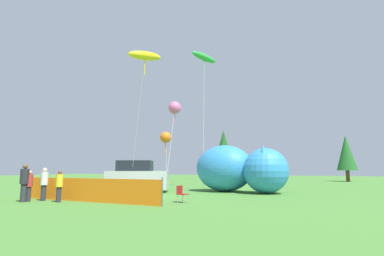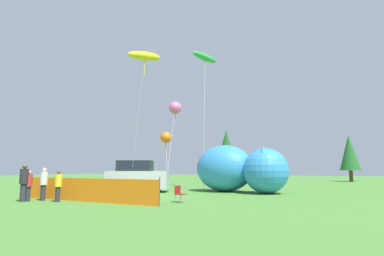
{
  "view_description": "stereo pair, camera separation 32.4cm",
  "coord_description": "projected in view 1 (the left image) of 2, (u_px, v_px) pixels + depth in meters",
  "views": [
    {
      "loc": [
        9.66,
        -15.56,
        1.67
      ],
      "look_at": [
        1.46,
        4.54,
        4.61
      ],
      "focal_mm": 28.0,
      "sensor_mm": 36.0,
      "label": 1
    },
    {
      "loc": [
        9.96,
        -15.43,
        1.67
      ],
      "look_at": [
        1.46,
        4.54,
        4.61
      ],
      "focal_mm": 28.0,
      "sensor_mm": 36.0,
      "label": 2
    }
  ],
  "objects": [
    {
      "name": "folding_chair",
      "position": [
        181.0,
        193.0,
        14.86
      ],
      "size": [
        0.56,
        0.56,
        0.82
      ],
      "rotation": [
        0.0,
        0.0,
        -0.26
      ],
      "color": "maroon",
      "rests_on": "ground"
    },
    {
      "name": "inflatable_cat",
      "position": [
        237.0,
        170.0,
        21.46
      ],
      "size": [
        7.17,
        4.43,
        3.39
      ],
      "rotation": [
        0.0,
        0.0,
        -0.24
      ],
      "color": "#338CD8",
      "rests_on": "ground"
    },
    {
      "name": "kite_yellow_hero",
      "position": [
        145.0,
        56.0,
        19.89
      ],
      "size": [
        2.96,
        3.01,
        9.61
      ],
      "color": "silver",
      "rests_on": "ground"
    },
    {
      "name": "spectator_in_yellow_shirt",
      "position": [
        44.0,
        183.0,
        15.71
      ],
      "size": [
        0.37,
        0.37,
        1.71
      ],
      "color": "#2D2D38",
      "rests_on": "ground"
    },
    {
      "name": "horizon_tree_west",
      "position": [
        217.0,
        159.0,
        56.51
      ],
      "size": [
        2.37,
        2.37,
        5.65
      ],
      "color": "brown",
      "rests_on": "ground"
    },
    {
      "name": "horizon_tree_mid",
      "position": [
        217.0,
        157.0,
        52.17
      ],
      "size": [
        2.45,
        2.45,
        5.85
      ],
      "color": "brown",
      "rests_on": "ground"
    },
    {
      "name": "kite_pink_octopus",
      "position": [
        175.0,
        108.0,
        24.5
      ],
      "size": [
        1.03,
        2.92,
        7.13
      ],
      "color": "silver",
      "rests_on": "ground"
    },
    {
      "name": "horizon_tree_east",
      "position": [
        346.0,
        153.0,
        39.07
      ],
      "size": [
        2.52,
        2.52,
        6.01
      ],
      "color": "brown",
      "rests_on": "ground"
    },
    {
      "name": "kite_green_fish",
      "position": [
        204.0,
        58.0,
        26.26
      ],
      "size": [
        1.75,
        3.52,
        11.74
      ],
      "color": "silver",
      "rests_on": "ground"
    },
    {
      "name": "spectator_in_red_shirt",
      "position": [
        59.0,
        185.0,
        15.03
      ],
      "size": [
        0.35,
        0.35,
        1.59
      ],
      "color": "#2D2D38",
      "rests_on": "ground"
    },
    {
      "name": "kite_orange_flower",
      "position": [
        166.0,
        137.0,
        22.98
      ],
      "size": [
        0.87,
        0.92,
        4.48
      ],
      "color": "silver",
      "rests_on": "ground"
    },
    {
      "name": "spectator_in_white_shirt",
      "position": [
        29.0,
        185.0,
        15.31
      ],
      "size": [
        0.34,
        0.34,
        1.57
      ],
      "color": "#2D2D38",
      "rests_on": "ground"
    },
    {
      "name": "ground_plane",
      "position": [
        140.0,
        197.0,
        17.67
      ],
      "size": [
        120.0,
        120.0,
        0.0
      ],
      "primitive_type": "plane",
      "color": "#477F33"
    },
    {
      "name": "parked_car",
      "position": [
        137.0,
        177.0,
        21.5
      ],
      "size": [
        4.71,
        3.16,
        2.24
      ],
      "rotation": [
        0.0,
        0.0,
        0.35
      ],
      "color": "#B7BCC1",
      "rests_on": "ground"
    },
    {
      "name": "horizon_tree_northeast",
      "position": [
        224.0,
        148.0,
        54.14
      ],
      "size": [
        3.62,
        3.62,
        8.63
      ],
      "color": "brown",
      "rests_on": "ground"
    },
    {
      "name": "safety_fence",
      "position": [
        83.0,
        190.0,
        15.31
      ],
      "size": [
        9.48,
        0.56,
        1.29
      ],
      "rotation": [
        0.0,
        0.0,
        -0.05
      ],
      "color": "orange",
      "rests_on": "ground"
    },
    {
      "name": "spectator_in_blue_shirt",
      "position": [
        24.0,
        181.0,
        15.15
      ],
      "size": [
        0.41,
        0.41,
        1.9
      ],
      "color": "#2D2D38",
      "rests_on": "ground"
    }
  ]
}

